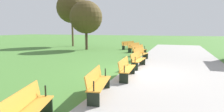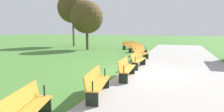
% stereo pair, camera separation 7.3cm
% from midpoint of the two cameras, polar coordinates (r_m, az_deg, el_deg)
% --- Properties ---
extents(ground_plane, '(120.00, 120.00, 0.00)m').
position_cam_midpoint_polar(ground_plane, '(10.10, 6.57, -4.82)').
color(ground_plane, '#477A33').
extents(path_paving, '(38.27, 5.68, 0.01)m').
position_cam_midpoint_polar(path_paving, '(9.88, 19.10, -5.48)').
color(path_paving, '#A39E99').
rests_on(path_paving, ground).
extents(bench_0, '(1.89, 1.38, 0.89)m').
position_cam_midpoint_polar(bench_0, '(21.64, 4.93, 3.32)').
color(bench_0, orange).
rests_on(bench_0, ground).
extents(bench_1, '(1.95, 1.20, 0.89)m').
position_cam_midpoint_polar(bench_1, '(19.10, 6.69, 2.68)').
color(bench_1, orange).
rests_on(bench_1, ground).
extents(bench_2, '(1.97, 1.01, 0.89)m').
position_cam_midpoint_polar(bench_2, '(16.51, 7.95, 1.82)').
color(bench_2, orange).
rests_on(bench_2, ground).
extents(bench_3, '(1.97, 0.80, 0.89)m').
position_cam_midpoint_polar(bench_3, '(13.90, 8.40, 0.66)').
color(bench_3, orange).
rests_on(bench_3, ground).
extents(bench_4, '(1.94, 0.58, 0.89)m').
position_cam_midpoint_polar(bench_4, '(11.30, 7.51, -1.00)').
color(bench_4, orange).
rests_on(bench_4, ground).
extents(bench_5, '(1.94, 0.58, 0.89)m').
position_cam_midpoint_polar(bench_5, '(8.77, 4.08, -3.55)').
color(bench_5, orange).
rests_on(bench_5, ground).
extents(bench_6, '(1.97, 0.80, 0.89)m').
position_cam_midpoint_polar(bench_6, '(6.46, -4.61, -7.77)').
color(bench_6, orange).
rests_on(bench_6, ground).
extents(bench_7, '(1.97, 1.01, 0.89)m').
position_cam_midpoint_polar(bench_7, '(4.75, -24.71, -14.43)').
color(bench_7, orange).
rests_on(bench_7, ground).
extents(tree_0, '(3.54, 3.54, 5.30)m').
position_cam_midpoint_polar(tree_0, '(21.22, -7.87, 11.40)').
color(tree_0, '#4C3828').
rests_on(tree_0, ground).
extents(tree_1, '(3.95, 3.95, 6.97)m').
position_cam_midpoint_polar(tree_1, '(26.07, -12.00, 13.90)').
color(tree_1, brown).
rests_on(tree_1, ground).
extents(trash_bin, '(0.43, 0.43, 0.79)m').
position_cam_midpoint_polar(trash_bin, '(23.37, 5.64, 3.45)').
color(trash_bin, '#2D512D').
rests_on(trash_bin, ground).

